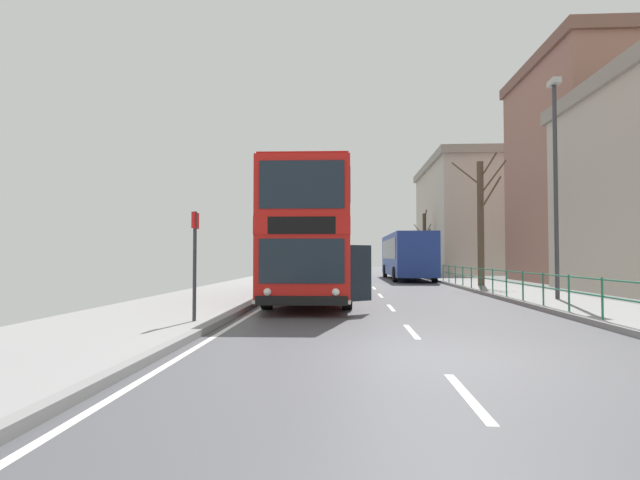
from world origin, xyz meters
TOP-DOWN VIEW (x-y plane):
  - ground at (-0.72, -0.00)m, footprint 15.80×140.00m
  - double_decker_bus_main at (-2.60, 9.97)m, footprint 3.36×10.84m
  - background_bus_far_lane at (2.81, 26.67)m, footprint 2.78×10.97m
  - pedestrian_railing_far_kerb at (4.45, 11.28)m, footprint 0.05×21.98m
  - bus_stop_sign_near at (-4.74, 2.96)m, footprint 0.08×0.44m
  - street_lamp_far_side at (5.77, 9.26)m, footprint 0.28×0.60m
  - bare_tree_far_00 at (5.77, 37.77)m, footprint 1.46×3.09m
  - bare_tree_far_01 at (5.39, 17.25)m, footprint 2.45×2.87m
  - background_building_00 at (15.08, 22.64)m, footprint 10.57×11.37m
  - background_building_01 at (13.71, 41.68)m, footprint 14.48×17.06m

SIDE VIEW (x-z plane):
  - ground at x=-0.72m, z-range -0.06..0.14m
  - pedestrian_railing_far_kerb at x=4.45m, z-range 0.30..1.26m
  - bus_stop_sign_near at x=-4.74m, z-range 0.43..2.87m
  - background_bus_far_lane at x=2.81m, z-range 0.15..3.26m
  - double_decker_bus_main at x=-2.60m, z-range 0.10..4.42m
  - bare_tree_far_00 at x=5.77m, z-range 0.15..5.83m
  - bare_tree_far_01 at x=5.39m, z-range 0.20..6.79m
  - street_lamp_far_side at x=5.77m, z-range 0.75..8.27m
  - background_building_01 at x=13.71m, z-range 0.03..10.95m
  - background_building_00 at x=15.08m, z-range 0.03..13.71m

